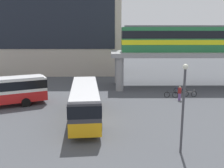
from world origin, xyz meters
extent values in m
plane|color=#47494F|center=(0.00, 10.00, 0.00)|extent=(120.00, 120.00, 0.00)
cube|color=#B2A899|center=(-8.55, 29.76, 9.57)|extent=(23.65, 11.11, 19.15)
cube|color=black|center=(-8.55, 24.15, 10.53)|extent=(21.29, 0.10, 10.72)
cube|color=gray|center=(14.50, 15.32, 5.00)|extent=(26.35, 7.12, 0.60)
cylinder|color=gray|center=(2.53, 12.55, 2.35)|extent=(1.10, 1.10, 4.70)
cylinder|color=gray|center=(2.53, 18.08, 2.35)|extent=(1.10, 1.10, 4.70)
cube|color=#26723F|center=(13.47, 15.32, 7.10)|extent=(21.08, 2.90, 3.60)
cube|color=yellow|center=(13.47, 15.32, 6.74)|extent=(21.14, 2.96, 0.70)
cube|color=black|center=(13.47, 15.32, 7.82)|extent=(21.14, 2.96, 1.10)
cube|color=slate|center=(13.47, 15.32, 9.02)|extent=(20.23, 2.61, 0.24)
cube|color=orange|center=(-1.24, 0.54, 1.05)|extent=(3.50, 11.18, 1.10)
cube|color=#333338|center=(-1.24, 0.54, 2.35)|extent=(3.50, 11.18, 1.50)
cube|color=black|center=(-1.24, 0.54, 2.43)|extent=(3.55, 11.23, 0.96)
cube|color=silver|center=(-1.24, 0.54, 3.16)|extent=(3.33, 10.62, 0.12)
cylinder|color=black|center=(-2.81, 3.93, 0.50)|extent=(0.37, 1.02, 1.00)
cylinder|color=black|center=(-0.32, 4.16, 0.50)|extent=(0.37, 1.02, 1.00)
cylinder|color=black|center=(-2.20, -2.64, 0.50)|extent=(0.37, 1.02, 1.00)
cylinder|color=black|center=(0.29, -2.41, 0.50)|extent=(0.37, 1.02, 1.00)
cylinder|color=black|center=(-8.20, 4.68, 0.50)|extent=(1.02, 0.68, 1.00)
cylinder|color=black|center=(-9.27, 6.94, 0.50)|extent=(1.02, 0.68, 1.00)
torus|color=black|center=(12.00, 9.06, 0.34)|extent=(0.74, 0.09, 0.74)
torus|color=black|center=(10.95, 9.10, 0.34)|extent=(0.74, 0.09, 0.74)
cylinder|color=silver|center=(11.48, 9.08, 0.62)|extent=(1.05, 0.09, 0.05)
cylinder|color=silver|center=(10.95, 9.10, 0.64)|extent=(0.04, 0.04, 0.55)
cylinder|color=silver|center=(12.00, 9.06, 0.69)|extent=(0.04, 0.04, 0.65)
torus|color=black|center=(11.24, 10.65, 0.34)|extent=(0.72, 0.30, 0.74)
torus|color=black|center=(10.24, 10.99, 0.34)|extent=(0.72, 0.30, 0.74)
cylinder|color=#1E3FA5|center=(10.74, 10.82, 0.62)|extent=(1.01, 0.39, 0.05)
cylinder|color=#1E3FA5|center=(10.24, 10.99, 0.64)|extent=(0.04, 0.04, 0.55)
cylinder|color=#1E3FA5|center=(11.24, 10.65, 0.69)|extent=(0.04, 0.04, 0.65)
torus|color=black|center=(9.48, 8.63, 0.34)|extent=(0.74, 0.11, 0.74)
torus|color=black|center=(8.43, 8.71, 0.34)|extent=(0.74, 0.11, 0.74)
cylinder|color=black|center=(8.95, 8.67, 0.62)|extent=(1.05, 0.13, 0.05)
cylinder|color=black|center=(8.43, 8.71, 0.64)|extent=(0.04, 0.04, 0.55)
cylinder|color=black|center=(9.48, 8.63, 0.69)|extent=(0.04, 0.04, 0.65)
cylinder|color=#724C8C|center=(9.64, 7.37, 0.42)|extent=(0.32, 0.32, 0.84)
cube|color=maroon|center=(9.64, 7.37, 1.18)|extent=(0.46, 0.38, 0.67)
sphere|color=tan|center=(9.64, 7.37, 1.63)|extent=(0.23, 0.23, 0.23)
cylinder|color=gray|center=(-2.33, 8.11, 0.41)|extent=(0.32, 0.32, 0.82)
cube|color=#33663F|center=(-2.33, 8.11, 1.15)|extent=(0.33, 0.44, 0.65)
sphere|color=tan|center=(-2.33, 8.11, 1.59)|extent=(0.22, 0.22, 0.22)
cylinder|color=#3F3F44|center=(5.97, -6.31, 2.91)|extent=(0.16, 0.16, 5.82)
sphere|color=silver|center=(5.97, -6.31, 5.97)|extent=(0.36, 0.36, 0.36)
camera|label=1|loc=(1.06, -22.27, 8.12)|focal=40.23mm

